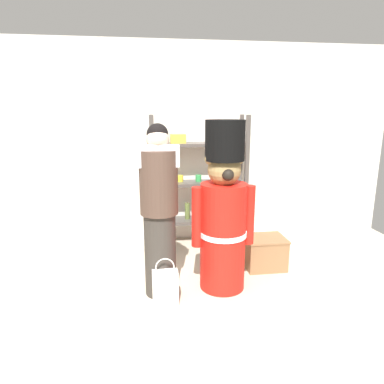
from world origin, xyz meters
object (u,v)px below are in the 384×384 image
teddy_bear_guard (223,214)px  display_crate (264,252)px  merchandise_shelf (199,178)px  shopping_bag (165,287)px  person_shopper (159,210)px

teddy_bear_guard → display_crate: 0.90m
merchandise_shelf → shopping_bag: size_ratio=3.77×
teddy_bear_guard → display_crate: bearing=32.3°
merchandise_shelf → person_shopper: bearing=-114.5°
shopping_bag → display_crate: 1.31m
display_crate → merchandise_shelf: bearing=124.5°
merchandise_shelf → display_crate: size_ratio=3.75×
merchandise_shelf → display_crate: (0.61, -0.89, -0.70)m
merchandise_shelf → person_shopper: 1.41m
merchandise_shelf → person_shopper: merchandise_shelf is taller
teddy_bear_guard → display_crate: teddy_bear_guard is taller
teddy_bear_guard → person_shopper: (-0.62, -0.03, 0.07)m
person_shopper → teddy_bear_guard: bearing=3.1°
merchandise_shelf → display_crate: 1.28m
person_shopper → merchandise_shelf: bearing=65.5°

